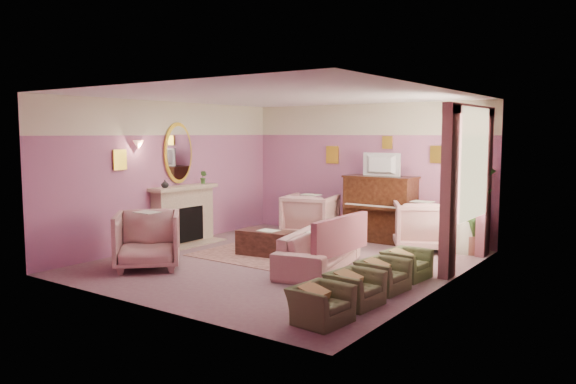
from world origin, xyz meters
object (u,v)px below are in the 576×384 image
Objects in this scene: sofa at (319,243)px; olive_chair_a at (321,298)px; floral_armchair_front at (147,237)px; piano at (380,209)px; olive_chair_c at (383,270)px; olive_chair_b at (355,283)px; olive_chair_d at (407,259)px; side_table at (464,234)px; television at (380,163)px; floral_armchair_left at (310,214)px; floral_armchair_right at (422,223)px; coffee_table at (266,243)px.

sofa is 3.12× the size of olive_chair_a.
olive_chair_a is at bearing -9.60° from floral_armchair_front.
piano is 3.68m from olive_chair_c.
olive_chair_b is at bearing 90.00° from olive_chair_a.
piano is at bearing 116.58° from olive_chair_c.
olive_chair_c is 1.00× the size of olive_chair_d.
olive_chair_a is 0.96× the size of side_table.
side_table is (0.12, 2.34, 0.06)m from olive_chair_d.
olive_chair_c is (1.64, -3.23, -1.31)m from television.
floral_armchair_front reaches higher than olive_chair_d.
floral_armchair_left is 3.77m from floral_armchair_front.
olive_chair_c is at bearing 90.00° from olive_chair_b.
floral_armchair_front is 1.55× the size of olive_chair_a.
television reaches higher than floral_armchair_right.
olive_chair_b is (1.64, -4.05, -1.31)m from television.
piano is 1.75× the size of television.
television is 0.80× the size of coffee_table.
coffee_table is at bearing -114.56° from television.
sofa is at bearing 135.63° from olive_chair_b.
coffee_table is at bearing 137.24° from olive_chair_a.
piano is 2.09× the size of olive_chair_d.
piano is 2.77m from sofa.
floral_armchair_left is 3.98m from olive_chair_c.
television is 2.93m from coffee_table.
side_table reaches higher than olive_chair_a.
side_table is at bearing 8.89° from floral_armchair_left.
floral_armchair_left is 1.00× the size of floral_armchair_right.
olive_chair_d is 0.96× the size of side_table.
floral_armchair_left is (-1.29, -0.55, -1.08)m from television.
floral_armchair_front reaches higher than olive_chair_a.
side_table is (0.12, 4.80, 0.06)m from olive_chair_a.
olive_chair_d is 2.34m from side_table.
sofa is at bearing -54.12° from floral_armchair_left.
olive_chair_d is (2.72, -0.05, 0.06)m from coffee_table.
floral_armchair_front is 3.75m from olive_chair_a.
television reaches higher than sofa.
olive_chair_c and olive_chair_d have the same top height.
coffee_table is 3.20m from olive_chair_b.
floral_armchair_right is at bearing 101.66° from olive_chair_c.
sofa is at bearing 158.96° from olive_chair_c.
floral_armchair_right is 1.55× the size of olive_chair_b.
coffee_table is 2.14m from floral_armchair_front.
piano is 1.43m from floral_armchair_left.
olive_chair_a is at bearing -55.81° from floral_armchair_left.
olive_chair_a and olive_chair_c have the same top height.
television is 2.95m from sofa.
olive_chair_c is 0.82m from olive_chair_d.
floral_armchair_left is at bearing 125.88° from sofa.
sofa reaches higher than side_table.
floral_armchair_front reaches higher than coffee_table.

